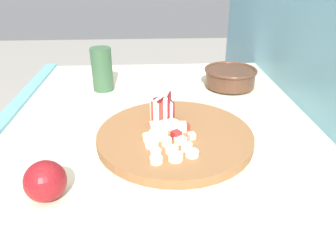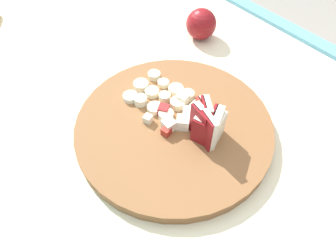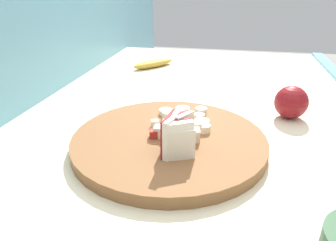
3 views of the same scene
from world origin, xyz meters
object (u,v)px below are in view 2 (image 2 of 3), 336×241
apple_dice_pile (181,116)px  whole_apple (201,24)px  banana_slice_rows (159,96)px  apple_wedge_fan (208,125)px  cutting_board (174,126)px

apple_dice_pile → whole_apple: size_ratio=1.36×
apple_dice_pile → banana_slice_rows: (0.07, -0.00, -0.00)m
apple_dice_pile → banana_slice_rows: apple_dice_pile is taller
apple_wedge_fan → whole_apple: 0.32m
whole_apple → banana_slice_rows: bearing=118.5°
whole_apple → apple_dice_pile: bearing=130.0°
apple_wedge_fan → apple_dice_pile: (0.05, 0.01, -0.02)m
cutting_board → whole_apple: size_ratio=4.90×
apple_wedge_fan → whole_apple: size_ratio=0.96×
apple_wedge_fan → whole_apple: apple_wedge_fan is taller
whole_apple → cutting_board: bearing=127.9°
apple_dice_pile → whole_apple: (0.19, -0.22, 0.00)m
apple_wedge_fan → banana_slice_rows: bearing=3.5°
cutting_board → apple_dice_pile: (-0.00, -0.01, 0.02)m
cutting_board → whole_apple: bearing=-52.1°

